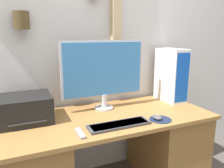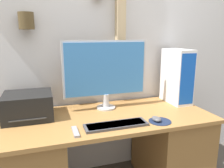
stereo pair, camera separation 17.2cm
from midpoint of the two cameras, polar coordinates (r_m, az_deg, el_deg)
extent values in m
cube|color=silver|center=(2.06, -8.24, 12.62)|extent=(6.40, 0.05, 2.70)
cube|color=tan|center=(2.07, -1.45, 15.14)|extent=(0.08, 0.08, 1.19)
cylinder|color=#4C3D23|center=(1.90, -25.11, 14.86)|extent=(0.12, 0.12, 0.13)
cube|color=olive|center=(1.79, -3.92, -8.79)|extent=(1.69, 0.73, 0.03)
cube|color=olive|center=(2.19, 11.66, -14.98)|extent=(0.47, 0.67, 0.68)
cylinder|color=#B7B7BC|center=(1.95, -4.65, -6.21)|extent=(0.17, 0.17, 0.02)
cylinder|color=#B7B7BC|center=(1.93, -4.68, -4.38)|extent=(0.06, 0.06, 0.11)
cube|color=#B7B7BC|center=(1.87, -4.92, 3.95)|extent=(0.73, 0.03, 0.48)
cube|color=#387AC6|center=(1.85, -4.76, 3.88)|extent=(0.70, 0.01, 0.45)
cube|color=#3D3D42|center=(1.59, -1.23, -10.65)|extent=(0.46, 0.14, 0.02)
cube|color=#5B5B60|center=(1.59, -1.23, -10.47)|extent=(0.42, 0.12, 0.01)
cylinder|color=#19233D|center=(1.72, 9.73, -9.15)|extent=(0.17, 0.17, 0.00)
ellipsoid|color=#4C4C51|center=(1.71, 8.86, -8.61)|extent=(0.06, 0.09, 0.03)
cube|color=white|center=(2.18, 13.00, 2.28)|extent=(0.16, 0.32, 0.51)
cube|color=blue|center=(2.06, 15.60, 1.52)|extent=(0.15, 0.01, 0.46)
cube|color=black|center=(1.80, -24.09, -5.89)|extent=(0.36, 0.33, 0.20)
cube|color=#333333|center=(1.72, -23.92, -8.61)|extent=(0.25, 0.15, 0.01)
cube|color=gray|center=(1.49, -11.68, -12.57)|extent=(0.03, 0.16, 0.02)
camera|label=1|loc=(0.09, -92.86, -0.65)|focal=35.00mm
camera|label=2|loc=(0.09, 87.14, 0.65)|focal=35.00mm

